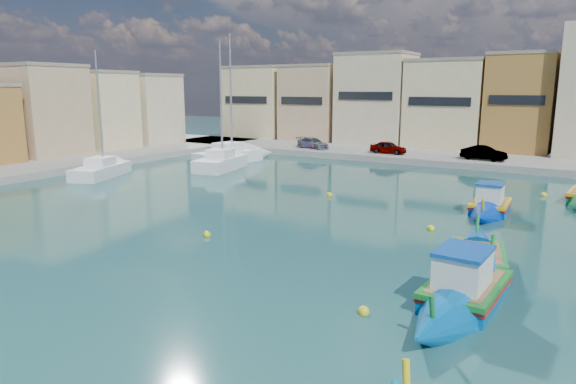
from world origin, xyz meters
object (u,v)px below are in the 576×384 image
Objects in this scene: luzzu_turquoise_cabin at (465,292)px; yacht_midnorth at (229,161)px; luzzu_blue_cabin at (490,207)px; luzzu_blue_south at (477,261)px; yacht_north at (244,155)px; yacht_mid at (112,168)px.

yacht_midnorth reaches higher than luzzu_turquoise_cabin.
yacht_midnorth is (-24.87, 19.50, 0.10)m from luzzu_turquoise_cabin.
yacht_midnorth is (-23.21, 5.98, 0.14)m from luzzu_blue_cabin.
luzzu_blue_cabin reaches higher than luzzu_blue_south.
yacht_midnorth reaches higher than luzzu_blue_south.
yacht_north is 4.05m from yacht_midnorth.
yacht_midnorth is at bearing -72.06° from yacht_north.
yacht_north is at bearing 158.09° from luzzu_blue_cabin.
luzzu_blue_cabin is 9.86m from luzzu_blue_south.
luzzu_turquoise_cabin reaches higher than luzzu_blue_cabin.
yacht_north is at bearing 107.94° from yacht_midnorth.
yacht_midnorth is at bearing 165.55° from luzzu_blue_cabin.
luzzu_blue_cabin is 23.96m from yacht_midnorth.
yacht_mid is (-29.21, -1.95, 0.08)m from luzzu_blue_cabin.
yacht_north is 1.20× the size of yacht_mid.
luzzu_blue_south is 31.50m from yacht_mid.
luzzu_blue_south is 0.74× the size of yacht_midnorth.
luzzu_blue_south is at bearing -82.43° from luzzu_blue_cabin.
luzzu_blue_cabin is at bearing -14.45° from yacht_midnorth.
luzzu_blue_south is at bearing -37.29° from yacht_north.
luzzu_blue_south is (-0.36, 3.74, -0.11)m from luzzu_turquoise_cabin.
yacht_mid is at bearing 159.46° from luzzu_turquoise_cabin.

